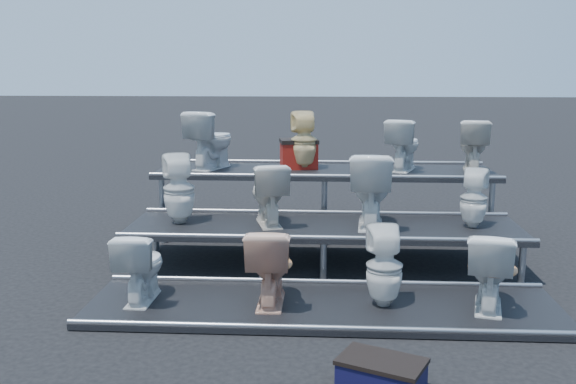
# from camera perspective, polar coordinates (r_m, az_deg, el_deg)

# --- Properties ---
(ground) EXTENTS (80.00, 80.00, 0.00)m
(ground) POSITION_cam_1_polar(r_m,az_deg,el_deg) (7.07, 3.17, -6.56)
(ground) COLOR black
(ground) RESTS_ON ground
(tier_front) EXTENTS (4.20, 1.20, 0.06)m
(tier_front) POSITION_cam_1_polar(r_m,az_deg,el_deg) (5.83, 3.11, -10.15)
(tier_front) COLOR black
(tier_front) RESTS_ON ground
(tier_mid) EXTENTS (4.20, 1.20, 0.46)m
(tier_mid) POSITION_cam_1_polar(r_m,az_deg,el_deg) (7.00, 3.19, -4.77)
(tier_mid) COLOR black
(tier_mid) RESTS_ON ground
(tier_back) EXTENTS (4.20, 1.20, 0.86)m
(tier_back) POSITION_cam_1_polar(r_m,az_deg,el_deg) (8.22, 3.25, -0.94)
(tier_back) COLOR black
(tier_back) RESTS_ON ground
(toilet_0) EXTENTS (0.38, 0.64, 0.64)m
(toilet_0) POSITION_cam_1_polar(r_m,az_deg,el_deg) (5.95, -12.95, -6.41)
(toilet_0) COLOR silver
(toilet_0) RESTS_ON tier_front
(toilet_1) EXTENTS (0.40, 0.69, 0.70)m
(toilet_1) POSITION_cam_1_polar(r_m,az_deg,el_deg) (5.73, -1.63, -6.49)
(toilet_1) COLOR #E0A88A
(toilet_1) RESTS_ON tier_front
(toilet_2) EXTENTS (0.34, 0.35, 0.71)m
(toilet_2) POSITION_cam_1_polar(r_m,az_deg,el_deg) (5.73, 8.56, -6.56)
(toilet_2) COLOR silver
(toilet_2) RESTS_ON tier_front
(toilet_3) EXTENTS (0.54, 0.76, 0.70)m
(toilet_3) POSITION_cam_1_polar(r_m,az_deg,el_deg) (5.88, 17.47, -6.57)
(toilet_3) COLOR silver
(toilet_3) RESTS_ON tier_front
(toilet_4) EXTENTS (0.44, 0.44, 0.75)m
(toilet_4) POSITION_cam_1_polar(r_m,az_deg,el_deg) (7.04, -9.67, 0.26)
(toilet_4) COLOR silver
(toilet_4) RESTS_ON tier_mid
(toilet_5) EXTENTS (0.53, 0.74, 0.68)m
(toilet_5) POSITION_cam_1_polar(r_m,az_deg,el_deg) (6.90, -1.77, -0.14)
(toilet_5) COLOR beige
(toilet_5) RESTS_ON tier_mid
(toilet_6) EXTENTS (0.50, 0.81, 0.80)m
(toilet_6) POSITION_cam_1_polar(r_m,az_deg,el_deg) (6.88, 7.35, 0.25)
(toilet_6) COLOR silver
(toilet_6) RESTS_ON tier_mid
(toilet_7) EXTENTS (0.36, 0.37, 0.63)m
(toilet_7) POSITION_cam_1_polar(r_m,az_deg,el_deg) (7.05, 16.18, -0.55)
(toilet_7) COLOR silver
(toilet_7) RESTS_ON tier_mid
(toilet_8) EXTENTS (0.66, 0.82, 0.74)m
(toilet_8) POSITION_cam_1_polar(r_m,az_deg,el_deg) (8.22, -6.87, 4.64)
(toilet_8) COLOR silver
(toilet_8) RESTS_ON tier_back
(toilet_9) EXTENTS (0.38, 0.39, 0.73)m
(toilet_9) POSITION_cam_1_polar(r_m,az_deg,el_deg) (8.09, 1.44, 4.59)
(toilet_9) COLOR #E5CA88
(toilet_9) RESTS_ON tier_back
(toilet_10) EXTENTS (0.56, 0.72, 0.65)m
(toilet_10) POSITION_cam_1_polar(r_m,az_deg,el_deg) (8.15, 10.24, 4.17)
(toilet_10) COLOR silver
(toilet_10) RESTS_ON tier_back
(toilet_11) EXTENTS (0.44, 0.68, 0.65)m
(toilet_11) POSITION_cam_1_polar(r_m,az_deg,el_deg) (8.30, 16.13, 4.02)
(toilet_11) COLOR beige
(toilet_11) RESTS_ON tier_back
(red_crate) EXTENTS (0.51, 0.43, 0.32)m
(red_crate) POSITION_cam_1_polar(r_m,az_deg,el_deg) (8.22, 0.96, 3.26)
(red_crate) COLOR maroon
(red_crate) RESTS_ON tier_back
(step_stool) EXTENTS (0.63, 0.52, 0.20)m
(step_stool) POSITION_cam_1_polar(r_m,az_deg,el_deg) (4.52, 8.30, -15.96)
(step_stool) COLOR black
(step_stool) RESTS_ON ground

